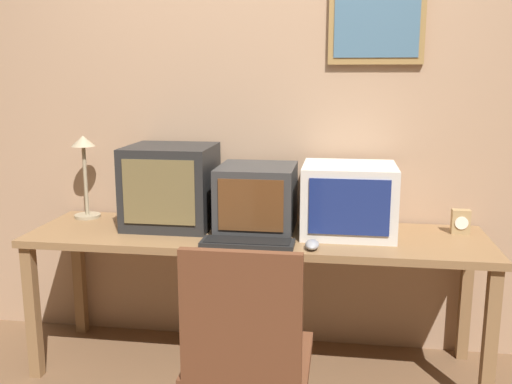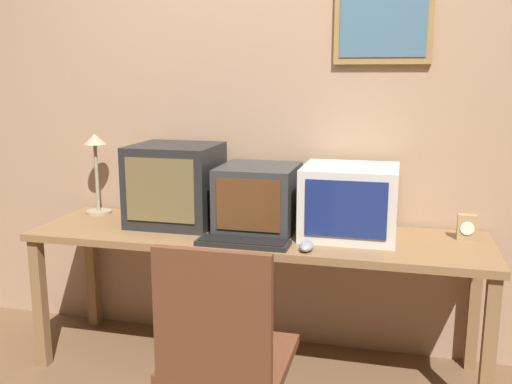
% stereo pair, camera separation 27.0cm
% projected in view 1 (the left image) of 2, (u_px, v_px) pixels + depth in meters
% --- Properties ---
extents(wall_back, '(8.00, 0.08, 2.60)m').
position_uv_depth(wall_back, '(266.00, 107.00, 3.01)').
color(wall_back, tan).
rests_on(wall_back, ground_plane).
extents(desk, '(2.22, 0.60, 0.71)m').
position_uv_depth(desk, '(256.00, 247.00, 2.81)').
color(desk, olive).
rests_on(desk, ground_plane).
extents(monitor_left, '(0.43, 0.41, 0.41)m').
position_uv_depth(monitor_left, '(171.00, 186.00, 2.90)').
color(monitor_left, black).
rests_on(monitor_left, desk).
extents(monitor_center, '(0.37, 0.40, 0.32)m').
position_uv_depth(monitor_center, '(257.00, 198.00, 2.83)').
color(monitor_center, '#333333').
rests_on(monitor_center, desk).
extents(monitor_right, '(0.44, 0.40, 0.34)m').
position_uv_depth(monitor_right, '(349.00, 199.00, 2.76)').
color(monitor_right, beige).
rests_on(monitor_right, desk).
extents(keyboard_main, '(0.42, 0.14, 0.03)m').
position_uv_depth(keyboard_main, '(248.00, 243.00, 2.59)').
color(keyboard_main, black).
rests_on(keyboard_main, desk).
extents(mouse_near_keyboard, '(0.06, 0.12, 0.04)m').
position_uv_depth(mouse_near_keyboard, '(312.00, 245.00, 2.53)').
color(mouse_near_keyboard, gray).
rests_on(mouse_near_keyboard, desk).
extents(desk_clock, '(0.09, 0.05, 0.12)m').
position_uv_depth(desk_clock, '(461.00, 222.00, 2.77)').
color(desk_clock, '#A38456').
rests_on(desk_clock, desk).
extents(desk_lamp, '(0.14, 0.14, 0.45)m').
position_uv_depth(desk_lamp, '(84.00, 163.00, 3.04)').
color(desk_lamp, tan).
rests_on(desk_lamp, desk).
extents(office_chair, '(0.47, 0.47, 0.92)m').
position_uv_depth(office_chair, '(248.00, 378.00, 2.07)').
color(office_chair, black).
rests_on(office_chair, ground_plane).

